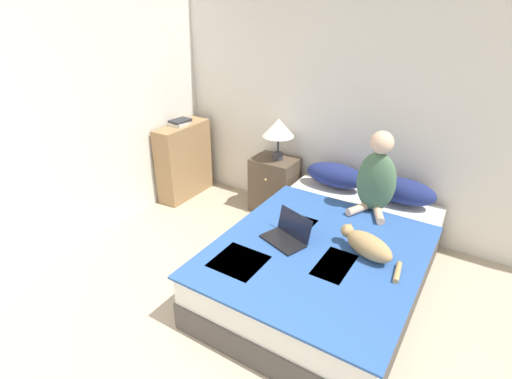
% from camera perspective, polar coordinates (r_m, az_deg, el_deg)
% --- Properties ---
extents(wall_back, '(5.29, 0.05, 2.55)m').
position_cam_1_polar(wall_back, '(4.02, 16.06, 11.48)').
color(wall_back, silver).
rests_on(wall_back, ground_plane).
extents(wall_side, '(0.05, 4.52, 2.55)m').
position_cam_1_polar(wall_side, '(3.92, -26.07, 9.47)').
color(wall_side, silver).
rests_on(wall_side, ground_plane).
extents(bed, '(1.50, 2.14, 0.47)m').
position_cam_1_polar(bed, '(3.42, 10.05, -10.05)').
color(bed, '#4C4742').
rests_on(bed, ground_plane).
extents(pillow_near, '(0.61, 0.28, 0.24)m').
position_cam_1_polar(pillow_near, '(4.09, 11.29, 2.02)').
color(pillow_near, navy).
rests_on(pillow_near, bed).
extents(pillow_far, '(0.61, 0.28, 0.24)m').
position_cam_1_polar(pillow_far, '(3.93, 20.14, -0.20)').
color(pillow_far, navy).
rests_on(pillow_far, bed).
extents(person_sitting, '(0.35, 0.34, 0.74)m').
position_cam_1_polar(person_sitting, '(3.62, 16.84, 1.69)').
color(person_sitting, '#476B4C').
rests_on(person_sitting, bed).
extents(cat_tabby, '(0.53, 0.37, 0.18)m').
position_cam_1_polar(cat_tabby, '(3.09, 15.65, -7.68)').
color(cat_tabby, tan).
rests_on(cat_tabby, bed).
extents(laptop_open, '(0.41, 0.35, 0.22)m').
position_cam_1_polar(laptop_open, '(3.18, 4.44, -6.51)').
color(laptop_open, black).
rests_on(laptop_open, bed).
extents(nightstand, '(0.47, 0.39, 0.62)m').
position_cam_1_polar(nightstand, '(4.45, 2.64, 0.69)').
color(nightstand, brown).
rests_on(nightstand, ground_plane).
extents(table_lamp, '(0.33, 0.33, 0.45)m').
position_cam_1_polar(table_lamp, '(4.19, 3.22, 8.64)').
color(table_lamp, '#38383D').
rests_on(table_lamp, nightstand).
extents(bookshelf, '(0.26, 0.71, 0.88)m').
position_cam_1_polar(bookshelf, '(4.82, -10.24, 4.06)').
color(bookshelf, '#99754C').
rests_on(bookshelf, ground_plane).
extents(book_stack_top, '(0.18, 0.24, 0.06)m').
position_cam_1_polar(book_stack_top, '(4.66, -10.81, 9.41)').
color(book_stack_top, beige).
rests_on(book_stack_top, bookshelf).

